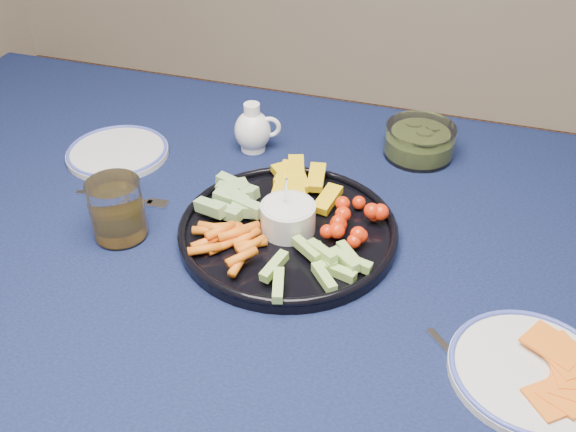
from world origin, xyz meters
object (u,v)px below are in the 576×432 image
(pickle_bowl, at_px, (419,142))
(cheese_plate, at_px, (532,370))
(crudite_platter, at_px, (287,227))
(side_plate_extra, at_px, (118,152))
(dining_table, at_px, (249,295))
(juice_tumbler, at_px, (118,213))
(creamer_pitcher, at_px, (253,130))

(pickle_bowl, relative_size, cheese_plate, 0.64)
(crudite_platter, bearing_deg, side_plate_extra, 160.61)
(dining_table, xyz_separation_m, side_plate_extra, (-0.33, 0.19, 0.10))
(juice_tumbler, relative_size, side_plate_extra, 0.52)
(pickle_bowl, xyz_separation_m, juice_tumbler, (-0.40, -0.38, 0.02))
(crudite_platter, distance_m, cheese_plate, 0.40)
(pickle_bowl, xyz_separation_m, cheese_plate, (0.21, -0.47, -0.02))
(creamer_pitcher, relative_size, side_plate_extra, 0.50)
(crudite_platter, distance_m, juice_tumbler, 0.26)
(crudite_platter, xyz_separation_m, side_plate_extra, (-0.37, 0.13, -0.01))
(cheese_plate, distance_m, juice_tumbler, 0.62)
(crudite_platter, relative_size, cheese_plate, 1.70)
(creamer_pitcher, bearing_deg, juice_tumbler, -108.97)
(pickle_bowl, height_order, side_plate_extra, pickle_bowl)
(crudite_platter, xyz_separation_m, creamer_pitcher, (-0.14, 0.23, 0.02))
(crudite_platter, distance_m, pickle_bowl, 0.34)
(crudite_platter, height_order, creamer_pitcher, crudite_platter)
(cheese_plate, bearing_deg, pickle_bowl, 114.07)
(cheese_plate, bearing_deg, dining_table, 165.12)
(crudite_platter, relative_size, pickle_bowl, 2.66)
(dining_table, xyz_separation_m, creamer_pitcher, (-0.10, 0.29, 0.13))
(cheese_plate, height_order, juice_tumbler, juice_tumbler)
(cheese_plate, height_order, side_plate_extra, cheese_plate)
(crudite_platter, xyz_separation_m, juice_tumbler, (-0.25, -0.08, 0.02))
(dining_table, relative_size, juice_tumbler, 17.12)
(pickle_bowl, bearing_deg, cheese_plate, -65.93)
(dining_table, distance_m, side_plate_extra, 0.39)
(crudite_platter, bearing_deg, juice_tumbler, -162.97)
(crudite_platter, height_order, cheese_plate, crudite_platter)
(pickle_bowl, distance_m, cheese_plate, 0.52)
(creamer_pitcher, relative_size, cheese_plate, 0.47)
(creamer_pitcher, relative_size, pickle_bowl, 0.74)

